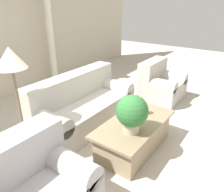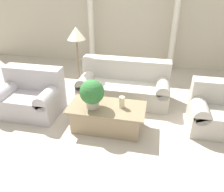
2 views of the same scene
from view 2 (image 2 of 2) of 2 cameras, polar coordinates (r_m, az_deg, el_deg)
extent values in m
plane|color=#BCB2A3|center=(4.45, -1.37, -4.94)|extent=(16.00, 16.00, 0.00)
cube|color=beige|center=(6.72, 4.76, 21.33)|extent=(10.00, 0.06, 3.20)
cube|color=#B7B2A8|center=(4.86, 3.05, 1.17)|extent=(1.95, 0.86, 0.44)
cube|color=#B7B2A8|center=(4.92, 3.71, 7.23)|extent=(1.95, 0.30, 0.45)
cylinder|color=#B7B2A8|center=(4.93, -6.50, 4.57)|extent=(0.28, 0.86, 0.28)
cylinder|color=#B7B2A8|center=(4.71, 13.18, 2.74)|extent=(0.28, 0.86, 0.28)
cube|color=#B3ADB2|center=(4.72, -20.48, -1.65)|extent=(1.19, 0.86, 0.44)
cube|color=#B3ADB2|center=(4.74, -19.71, 4.66)|extent=(1.19, 0.30, 0.45)
cylinder|color=#B3ADB2|center=(4.87, -25.55, 1.41)|extent=(0.28, 0.86, 0.28)
cylinder|color=#B3ADB2|center=(4.39, -15.92, 0.36)|extent=(0.28, 0.86, 0.28)
cube|color=#998466|center=(3.99, -1.32, -5.80)|extent=(1.20, 0.60, 0.42)
cube|color=#897759|center=(3.86, -1.36, -3.02)|extent=(1.36, 0.69, 0.04)
cylinder|color=#B2A893|center=(3.81, -5.10, -2.18)|extent=(0.22, 0.22, 0.13)
sphere|color=#2D6B33|center=(3.69, -5.26, 1.04)|extent=(0.42, 0.42, 0.42)
cylinder|color=beige|center=(3.78, 2.56, -1.60)|extent=(0.10, 0.10, 0.21)
cylinder|color=brown|center=(5.37, -8.20, 1.30)|extent=(0.28, 0.28, 0.03)
cylinder|color=brown|center=(5.11, -8.70, 7.63)|extent=(0.04, 0.04, 1.24)
cone|color=silver|center=(4.89, -9.37, 15.90)|extent=(0.39, 0.39, 0.27)
cylinder|color=silver|center=(6.63, -5.47, 18.27)|extent=(0.16, 0.16, 2.53)
cylinder|color=silver|center=(6.35, 16.02, 16.88)|extent=(0.16, 0.16, 2.53)
cube|color=#B7B2A8|center=(4.38, 25.41, -5.34)|extent=(0.92, 0.81, 0.43)
cube|color=#B7B2A8|center=(4.41, 25.95, 1.17)|extent=(0.92, 0.28, 0.42)
cylinder|color=#B7B2A8|center=(4.20, 21.84, -2.50)|extent=(0.28, 0.81, 0.28)
camera|label=1|loc=(3.72, -48.39, 13.31)|focal=35.00mm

